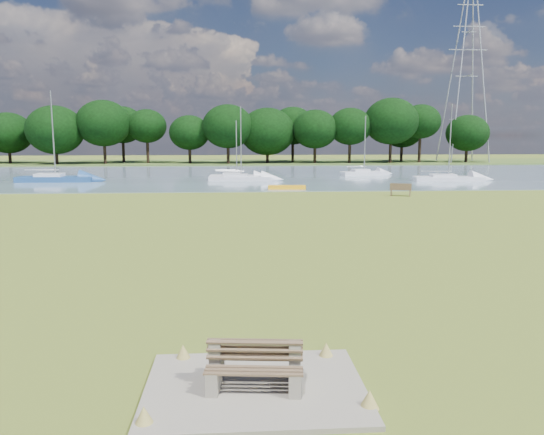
{
  "coord_description": "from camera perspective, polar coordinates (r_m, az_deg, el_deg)",
  "views": [
    {
      "loc": [
        -0.33,
        -23.56,
        4.85
      ],
      "look_at": [
        1.16,
        -2.0,
        1.5
      ],
      "focal_mm": 35.0,
      "sensor_mm": 36.0,
      "label": 1
    }
  ],
  "objects": [
    {
      "name": "sailboat_2",
      "position": [
        65.58,
        9.83,
        4.88
      ],
      "size": [
        5.94,
        2.82,
        7.13
      ],
      "rotation": [
        0.0,
        0.0,
        0.22
      ],
      "color": "silver",
      "rests_on": "river"
    },
    {
      "name": "tree_line",
      "position": [
        92.43,
        -11.93,
        9.53
      ],
      "size": [
        116.77,
        8.71,
        10.54
      ],
      "color": "black",
      "rests_on": "far_bank"
    },
    {
      "name": "river",
      "position": [
        65.74,
        -3.66,
        4.56
      ],
      "size": [
        220.0,
        40.0,
        0.1
      ],
      "primitive_type": "cube",
      "color": "slate",
      "rests_on": "ground"
    },
    {
      "name": "pylon",
      "position": [
        103.22,
        20.34,
        16.71
      ],
      "size": [
        6.87,
        4.82,
        32.0
      ],
      "color": "#A1A3A7",
      "rests_on": "far_bank"
    },
    {
      "name": "concrete_pad",
      "position": [
        10.7,
        -1.84,
        -17.85
      ],
      "size": [
        4.2,
        3.2,
        0.1
      ],
      "primitive_type": "cube",
      "color": "gray",
      "rests_on": "ground"
    },
    {
      "name": "far_bank",
      "position": [
        95.68,
        -3.76,
        5.89
      ],
      "size": [
        220.0,
        20.0,
        0.4
      ],
      "primitive_type": "cube",
      "color": "#4C6626",
      "rests_on": "ground"
    },
    {
      "name": "sailboat_0",
      "position": [
        59.77,
        18.36,
        4.16
      ],
      "size": [
        7.36,
        2.59,
        8.04
      ],
      "rotation": [
        0.0,
        0.0,
        -0.08
      ],
      "color": "silver",
      "rests_on": "river"
    },
    {
      "name": "bench_pair",
      "position": [
        10.5,
        -1.85,
        -15.66
      ],
      "size": [
        1.93,
        1.26,
        0.98
      ],
      "rotation": [
        0.0,
        0.0,
        -0.11
      ],
      "color": "gray",
      "rests_on": "concrete_pad"
    },
    {
      "name": "kayak",
      "position": [
        48.0,
        1.6,
        3.27
      ],
      "size": [
        3.44,
        1.03,
        0.34
      ],
      "primitive_type": "cube",
      "rotation": [
        0.0,
        0.0,
        -0.07
      ],
      "color": "#F9A913",
      "rests_on": "river"
    },
    {
      "name": "sailboat_1",
      "position": [
        57.2,
        -3.41,
        4.4
      ],
      "size": [
        7.01,
        2.89,
        7.85
      ],
      "rotation": [
        0.0,
        0.0,
        -0.15
      ],
      "color": "silver",
      "rests_on": "river"
    },
    {
      "name": "sailboat_4",
      "position": [
        59.35,
        -3.88,
        4.55
      ],
      "size": [
        6.03,
        2.13,
        6.43
      ],
      "rotation": [
        0.0,
        0.0,
        -0.08
      ],
      "color": "silver",
      "rests_on": "river"
    },
    {
      "name": "ground",
      "position": [
        24.05,
        -3.08,
        -2.84
      ],
      "size": [
        220.0,
        220.0,
        0.0
      ],
      "primitive_type": "plane",
      "color": "olive"
    },
    {
      "name": "riverbank_bench",
      "position": [
        44.07,
        13.67,
        2.93
      ],
      "size": [
        1.77,
        1.06,
        1.05
      ],
      "rotation": [
        0.0,
        0.0,
        -0.35
      ],
      "color": "brown",
      "rests_on": "ground"
    },
    {
      "name": "sailboat_5",
      "position": [
        60.04,
        -22.33,
        4.06
      ],
      "size": [
        7.79,
        2.27,
        9.35
      ],
      "rotation": [
        0.0,
        0.0,
        -0.01
      ],
      "color": "navy",
      "rests_on": "river"
    }
  ]
}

